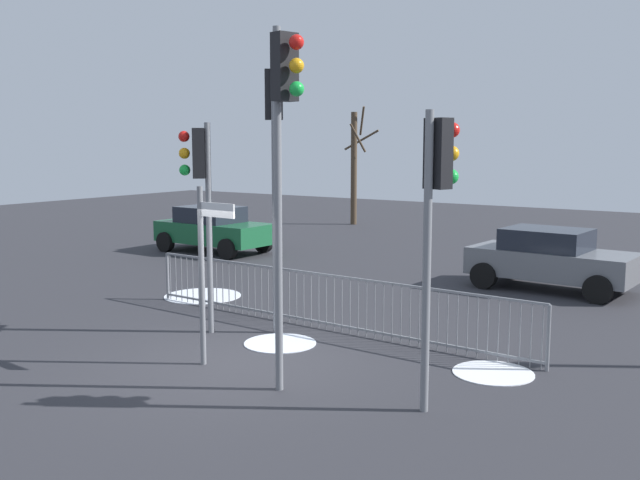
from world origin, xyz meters
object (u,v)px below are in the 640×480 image
(car_green_mid, at_px, (213,228))
(bare_tree_left, at_px, (355,165))
(traffic_light_foreground_right, at_px, (274,138))
(car_grey_far, at_px, (550,258))
(traffic_light_mid_right, at_px, (437,193))
(direction_sign_post, at_px, (204,266))
(traffic_light_foreground_left, at_px, (200,180))
(traffic_light_mid_left, at_px, (284,129))

(car_green_mid, relative_size, bare_tree_left, 0.77)
(bare_tree_left, bearing_deg, traffic_light_foreground_right, -63.54)
(car_grey_far, distance_m, bare_tree_left, 14.56)
(traffic_light_foreground_right, relative_size, bare_tree_left, 0.98)
(traffic_light_mid_right, relative_size, car_green_mid, 1.02)
(traffic_light_mid_right, distance_m, bare_tree_left, 21.67)
(direction_sign_post, bearing_deg, car_green_mid, 136.20)
(car_green_mid, height_order, bare_tree_left, bare_tree_left)
(car_green_mid, bearing_deg, direction_sign_post, -46.83)
(traffic_light_foreground_left, bearing_deg, car_grey_far, -72.98)
(direction_sign_post, bearing_deg, traffic_light_foreground_right, 103.37)
(car_grey_far, bearing_deg, traffic_light_foreground_left, -115.35)
(direction_sign_post, relative_size, car_green_mid, 0.74)
(car_green_mid, xyz_separation_m, bare_tree_left, (-0.33, 9.30, 1.78))
(car_grey_far, relative_size, car_green_mid, 1.02)
(traffic_light_foreground_left, xyz_separation_m, traffic_light_mid_right, (5.20, -1.15, 0.04))
(traffic_light_foreground_left, height_order, car_green_mid, traffic_light_foreground_left)
(car_grey_far, relative_size, bare_tree_left, 0.78)
(bare_tree_left, bearing_deg, direction_sign_post, -65.54)
(traffic_light_mid_right, relative_size, direction_sign_post, 1.38)
(traffic_light_mid_left, relative_size, bare_tree_left, 1.01)
(car_grey_far, xyz_separation_m, bare_tree_left, (-11.10, 9.26, 1.78))
(traffic_light_foreground_right, bearing_deg, traffic_light_mid_left, -89.95)
(traffic_light_mid_right, relative_size, traffic_light_mid_left, 0.78)
(traffic_light_foreground_right, distance_m, bare_tree_left, 17.86)
(traffic_light_mid_right, xyz_separation_m, bare_tree_left, (-12.10, 17.97, -0.34))
(direction_sign_post, height_order, car_grey_far, direction_sign_post)
(traffic_light_mid_left, xyz_separation_m, bare_tree_left, (-10.10, 18.55, -1.16))
(direction_sign_post, bearing_deg, traffic_light_mid_right, 8.64)
(traffic_light_foreground_right, distance_m, car_green_mid, 10.50)
(traffic_light_foreground_left, xyz_separation_m, traffic_light_foreground_right, (1.04, 0.87, 0.76))
(traffic_light_mid_right, relative_size, car_grey_far, 1.01)
(traffic_light_mid_left, bearing_deg, traffic_light_foreground_left, -103.93)
(traffic_light_foreground_right, bearing_deg, car_grey_far, 25.11)
(traffic_light_foreground_left, bearing_deg, direction_sign_post, -179.49)
(traffic_light_foreground_left, distance_m, traffic_light_foreground_right, 1.55)
(traffic_light_mid_right, distance_m, car_green_mid, 14.77)
(car_green_mid, bearing_deg, traffic_light_foreground_right, -39.70)
(traffic_light_foreground_right, bearing_deg, bare_tree_left, 76.77)
(traffic_light_foreground_right, height_order, traffic_light_mid_right, traffic_light_foreground_right)
(traffic_light_foreground_left, height_order, traffic_light_foreground_right, traffic_light_foreground_right)
(direction_sign_post, relative_size, bare_tree_left, 0.57)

